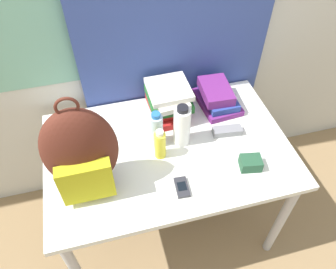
% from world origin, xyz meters
% --- Properties ---
extents(wall_back, '(6.00, 0.06, 2.50)m').
position_xyz_m(wall_back, '(-0.00, 0.88, 1.25)').
color(wall_back, beige).
rests_on(wall_back, ground_plane).
extents(curtain_blue, '(1.03, 0.04, 2.50)m').
position_xyz_m(curtain_blue, '(0.15, 0.82, 1.25)').
color(curtain_blue, '#384C93').
rests_on(curtain_blue, ground_plane).
extents(desk, '(1.21, 0.79, 0.74)m').
position_xyz_m(desk, '(0.00, 0.40, 0.65)').
color(desk, silver).
rests_on(desk, ground_plane).
extents(backpack, '(0.31, 0.20, 0.51)m').
position_xyz_m(backpack, '(-0.40, 0.28, 0.96)').
color(backpack, '#512319').
rests_on(backpack, desk).
extents(book_stack_left, '(0.22, 0.28, 0.18)m').
position_xyz_m(book_stack_left, '(0.06, 0.65, 0.83)').
color(book_stack_left, red).
rests_on(book_stack_left, desk).
extents(book_stack_center, '(0.22, 0.29, 0.13)m').
position_xyz_m(book_stack_center, '(0.35, 0.64, 0.80)').
color(book_stack_center, '#6B2370').
rests_on(book_stack_center, desk).
extents(water_bottle, '(0.06, 0.06, 0.21)m').
position_xyz_m(water_bottle, '(-0.05, 0.44, 0.84)').
color(water_bottle, silver).
rests_on(water_bottle, desk).
extents(sports_bottle, '(0.08, 0.08, 0.23)m').
position_xyz_m(sports_bottle, '(0.08, 0.42, 0.85)').
color(sports_bottle, white).
rests_on(sports_bottle, desk).
extents(sunscreen_bottle, '(0.06, 0.06, 0.17)m').
position_xyz_m(sunscreen_bottle, '(-0.05, 0.36, 0.82)').
color(sunscreen_bottle, yellow).
rests_on(sunscreen_bottle, desk).
extents(cell_phone, '(0.06, 0.11, 0.02)m').
position_xyz_m(cell_phone, '(-0.00, 0.15, 0.75)').
color(cell_phone, '#2D2D33').
rests_on(cell_phone, desk).
extents(sunglasses_case, '(0.16, 0.07, 0.04)m').
position_xyz_m(sunglasses_case, '(0.32, 0.41, 0.76)').
color(sunglasses_case, gray).
rests_on(sunglasses_case, desk).
extents(camera_pouch, '(0.11, 0.09, 0.06)m').
position_xyz_m(camera_pouch, '(0.34, 0.19, 0.77)').
color(camera_pouch, '#234C33').
rests_on(camera_pouch, desk).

